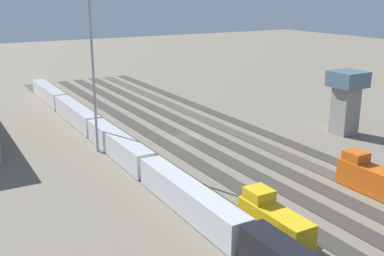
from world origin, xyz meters
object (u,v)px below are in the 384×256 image
(train_on_track_5, at_px, (273,222))
(control_tower, at_px, (346,97))
(light_mast_1, at_px, (92,47))
(train_on_track_1, at_px, (370,177))
(train_on_track_6, at_px, (115,143))

(train_on_track_5, xyz_separation_m, control_tower, (25.12, -38.45, 5.13))
(control_tower, bearing_deg, train_on_track_5, 123.16)
(light_mast_1, height_order, control_tower, light_mast_1)
(train_on_track_5, distance_m, train_on_track_1, 20.30)
(train_on_track_6, bearing_deg, train_on_track_1, -142.38)
(train_on_track_5, relative_size, control_tower, 0.81)
(light_mast_1, bearing_deg, train_on_track_5, -169.61)
(train_on_track_1, height_order, train_on_track_6, train_on_track_1)
(train_on_track_1, xyz_separation_m, train_on_track_6, (32.44, 25.00, -0.08))
(train_on_track_5, xyz_separation_m, train_on_track_1, (3.45, -20.00, 0.00))
(train_on_track_5, distance_m, light_mast_1, 42.74)
(train_on_track_1, distance_m, control_tower, 28.92)
(control_tower, bearing_deg, train_on_track_6, 76.08)
(train_on_track_1, xyz_separation_m, control_tower, (21.67, -18.45, 5.13))
(light_mast_1, relative_size, control_tower, 2.33)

